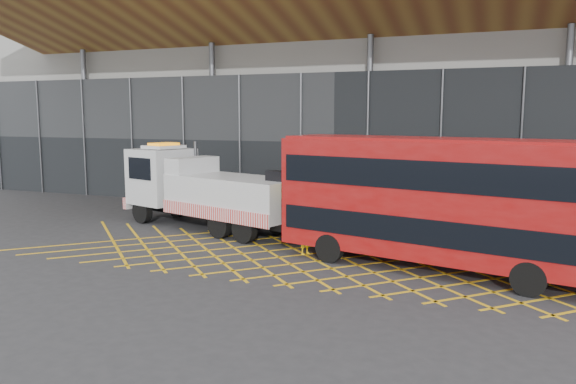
% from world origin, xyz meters
% --- Properties ---
extents(ground_plane, '(120.00, 120.00, 0.00)m').
position_xyz_m(ground_plane, '(0.00, 0.00, 0.00)').
color(ground_plane, '#2A2B2D').
extents(road_markings, '(27.96, 7.16, 0.01)m').
position_xyz_m(road_markings, '(5.60, 0.00, 0.01)').
color(road_markings, yellow).
rests_on(road_markings, ground_plane).
extents(construction_building, '(55.00, 23.97, 18.00)m').
position_xyz_m(construction_building, '(1.92, 18.40, 8.98)').
color(construction_building, gray).
rests_on(construction_building, ground_plane).
extents(recovery_truck, '(11.93, 5.87, 4.20)m').
position_xyz_m(recovery_truck, '(-2.42, 4.04, 1.94)').
color(recovery_truck, black).
rests_on(recovery_truck, ground_plane).
extents(bus_towed, '(11.98, 5.29, 4.76)m').
position_xyz_m(bus_towed, '(9.15, 0.34, 2.64)').
color(bus_towed, maroon).
rests_on(bus_towed, ground_plane).
extents(worker, '(0.55, 0.65, 1.52)m').
position_xyz_m(worker, '(4.01, 0.87, 0.76)').
color(worker, yellow).
rests_on(worker, ground_plane).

